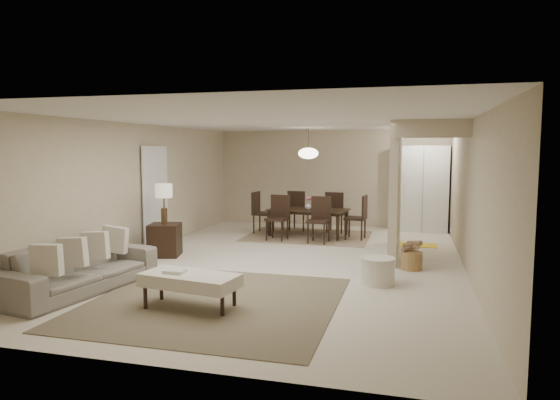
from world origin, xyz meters
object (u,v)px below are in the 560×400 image
(ottoman_bench, at_px, (190,281))
(dining_table, at_px, (308,223))
(sofa, at_px, (79,267))
(round_pouf, at_px, (378,271))
(pantry_cabinet, at_px, (423,189))
(side_table, at_px, (165,240))
(wicker_basket, at_px, (411,261))

(ottoman_bench, bearing_deg, dining_table, 95.09)
(sofa, xyz_separation_m, round_pouf, (4.09, 1.46, -0.14))
(pantry_cabinet, relative_size, ottoman_bench, 1.59)
(sofa, bearing_deg, ottoman_bench, -89.56)
(side_table, bearing_deg, wicker_basket, 1.06)
(wicker_basket, relative_size, dining_table, 0.20)
(pantry_cabinet, distance_m, side_table, 6.41)
(side_table, xyz_separation_m, wicker_basket, (4.52, 0.08, -0.15))
(ottoman_bench, height_order, dining_table, dining_table)
(ottoman_bench, bearing_deg, pantry_cabinet, 76.16)
(side_table, xyz_separation_m, dining_table, (2.19, 2.78, 0.01))
(round_pouf, xyz_separation_m, dining_table, (-1.85, 3.77, 0.11))
(round_pouf, bearing_deg, sofa, -160.36)
(pantry_cabinet, bearing_deg, side_table, -138.29)
(ottoman_bench, xyz_separation_m, dining_table, (0.38, 5.53, -0.04))
(sofa, height_order, round_pouf, sofa)
(sofa, height_order, side_table, sofa)
(dining_table, bearing_deg, side_table, -122.06)
(pantry_cabinet, distance_m, wicker_basket, 4.25)
(ottoman_bench, distance_m, dining_table, 5.55)
(pantry_cabinet, bearing_deg, sofa, -125.68)
(ottoman_bench, relative_size, round_pouf, 2.56)
(sofa, relative_size, ottoman_bench, 1.78)
(round_pouf, height_order, wicker_basket, round_pouf)
(ottoman_bench, height_order, wicker_basket, ottoman_bench)
(round_pouf, distance_m, wicker_basket, 1.18)
(round_pouf, xyz_separation_m, wicker_basket, (0.48, 1.08, -0.05))
(sofa, bearing_deg, side_table, 8.44)
(pantry_cabinet, relative_size, round_pouf, 4.08)
(round_pouf, bearing_deg, pantry_cabinet, 82.27)
(ottoman_bench, bearing_deg, sofa, 179.83)
(round_pouf, bearing_deg, wicker_basket, 65.78)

